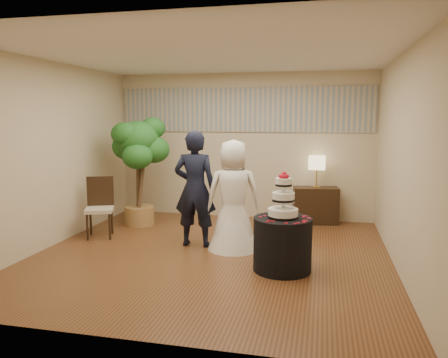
% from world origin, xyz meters
% --- Properties ---
extents(floor, '(5.00, 5.00, 0.00)m').
position_xyz_m(floor, '(0.00, 0.00, 0.00)').
color(floor, brown).
rests_on(floor, ground).
extents(ceiling, '(5.00, 5.00, 0.00)m').
position_xyz_m(ceiling, '(0.00, 0.00, 2.80)').
color(ceiling, white).
rests_on(ceiling, wall_back).
extents(wall_back, '(5.00, 0.06, 2.80)m').
position_xyz_m(wall_back, '(0.00, 2.50, 1.40)').
color(wall_back, beige).
rests_on(wall_back, ground).
extents(wall_front, '(5.00, 0.06, 2.80)m').
position_xyz_m(wall_front, '(0.00, -2.50, 1.40)').
color(wall_front, beige).
rests_on(wall_front, ground).
extents(wall_left, '(0.06, 5.00, 2.80)m').
position_xyz_m(wall_left, '(-2.50, 0.00, 1.40)').
color(wall_left, beige).
rests_on(wall_left, ground).
extents(wall_right, '(0.06, 5.00, 2.80)m').
position_xyz_m(wall_right, '(2.50, 0.00, 1.40)').
color(wall_right, beige).
rests_on(wall_right, ground).
extents(mural_border, '(4.90, 0.02, 0.85)m').
position_xyz_m(mural_border, '(0.00, 2.48, 2.10)').
color(mural_border, '#A09E96').
rests_on(mural_border, wall_back).
extents(groom, '(0.66, 0.45, 1.77)m').
position_xyz_m(groom, '(-0.35, 0.40, 0.89)').
color(groom, black).
rests_on(groom, floor).
extents(bride, '(0.97, 0.94, 1.64)m').
position_xyz_m(bride, '(0.25, 0.36, 0.82)').
color(bride, white).
rests_on(bride, floor).
extents(cake_table, '(0.92, 0.92, 0.69)m').
position_xyz_m(cake_table, '(1.05, -0.40, 0.35)').
color(cake_table, black).
rests_on(cake_table, floor).
extents(wedding_cake, '(0.39, 0.39, 0.60)m').
position_xyz_m(wedding_cake, '(1.05, -0.40, 0.99)').
color(wedding_cake, white).
rests_on(wedding_cake, cake_table).
extents(console, '(0.86, 0.48, 0.68)m').
position_xyz_m(console, '(1.42, 2.25, 0.34)').
color(console, black).
rests_on(console, floor).
extents(table_lamp, '(0.30, 0.30, 0.58)m').
position_xyz_m(table_lamp, '(1.42, 2.25, 0.97)').
color(table_lamp, beige).
rests_on(table_lamp, console).
extents(ficus_tree, '(1.28, 1.28, 2.00)m').
position_xyz_m(ficus_tree, '(-1.72, 1.43, 1.00)').
color(ficus_tree, '#226120').
rests_on(ficus_tree, floor).
extents(side_chair, '(0.59, 0.60, 0.99)m').
position_xyz_m(side_chair, '(-2.01, 0.50, 0.49)').
color(side_chair, black).
rests_on(side_chair, floor).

